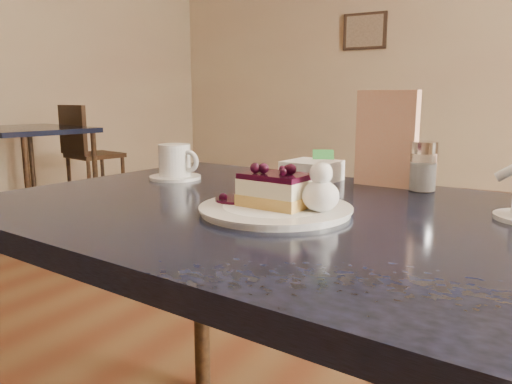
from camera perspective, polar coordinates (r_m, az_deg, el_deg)
The scene contains 10 objects.
main_table at distance 0.97m, azimuth 3.87°, elevation -6.40°, with size 1.29×0.92×0.76m.
dessert_plate at distance 0.91m, azimuth 2.24°, elevation -2.01°, with size 0.27×0.27×0.01m, color white.
cheesecake_slice at distance 0.90m, azimuth 2.26°, elevation 0.22°, with size 0.13×0.10×0.06m.
whipped_cream at distance 0.87m, azimuth 7.40°, elevation -0.44°, with size 0.06×0.06×0.06m.
berry_sauce at distance 0.95m, azimuth -2.26°, elevation -0.87°, with size 0.08×0.08×0.01m, color black.
coffee_set at distance 1.30m, azimuth -9.18°, elevation 3.23°, with size 0.14×0.13×0.09m.
menu_card at distance 1.21m, azimuth 14.69°, elevation 5.91°, with size 0.14×0.03×0.22m, color beige.
sugar_shaker at distance 1.16m, azimuth 18.58°, elevation 2.82°, with size 0.06×0.06×0.11m.
napkin_stack at distance 1.26m, azimuth 6.40°, elevation 2.42°, with size 0.12×0.12×0.05m, color white.
bg_table_far_left at distance 4.50m, azimuth -24.11°, elevation -1.69°, with size 1.10×1.77×1.18m.
Camera 1 is at (0.42, -0.71, 0.97)m, focal length 35.00 mm.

